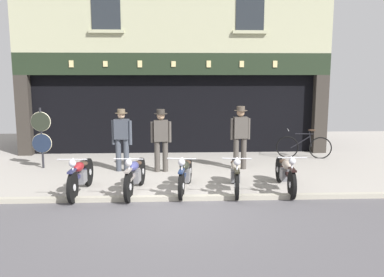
% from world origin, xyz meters
% --- Properties ---
extents(ground, '(22.20, 22.00, 0.18)m').
position_xyz_m(ground, '(0.00, -0.98, -0.04)').
color(ground, '#9F9991').
extents(shop_facade, '(10.50, 4.42, 6.18)m').
position_xyz_m(shop_facade, '(0.00, 7.02, 1.69)').
color(shop_facade, black).
rests_on(shop_facade, ground).
extents(motorcycle_left, '(0.62, 1.99, 0.93)m').
position_xyz_m(motorcycle_left, '(-2.10, 0.64, 0.43)').
color(motorcycle_left, black).
rests_on(motorcycle_left, ground).
extents(motorcycle_center_left, '(0.62, 2.00, 0.92)m').
position_xyz_m(motorcycle_center_left, '(-0.90, 0.66, 0.43)').
color(motorcycle_center_left, black).
rests_on(motorcycle_center_left, ground).
extents(motorcycle_center, '(0.62, 1.99, 0.90)m').
position_xyz_m(motorcycle_center, '(0.22, 0.76, 0.41)').
color(motorcycle_center, black).
rests_on(motorcycle_center, ground).
extents(motorcycle_center_right, '(0.62, 1.94, 0.90)m').
position_xyz_m(motorcycle_center_right, '(1.36, 0.71, 0.41)').
color(motorcycle_center_right, black).
rests_on(motorcycle_center_right, ground).
extents(motorcycle_right, '(0.62, 2.02, 0.90)m').
position_xyz_m(motorcycle_right, '(2.52, 0.73, 0.42)').
color(motorcycle_right, black).
rests_on(motorcycle_right, ground).
extents(salesman_left, '(0.55, 0.33, 1.71)m').
position_xyz_m(salesman_left, '(-1.44, 2.76, 0.95)').
color(salesman_left, '#3D424C').
rests_on(salesman_left, ground).
extents(shopkeeper_center, '(0.56, 0.36, 1.71)m').
position_xyz_m(shopkeeper_center, '(-0.37, 2.65, 0.96)').
color(shopkeeper_center, '#47423D').
rests_on(shopkeeper_center, ground).
extents(salesman_right, '(0.56, 0.37, 1.76)m').
position_xyz_m(salesman_right, '(1.81, 2.85, 0.99)').
color(salesman_right, '#47423D').
rests_on(salesman_right, ground).
extents(tyre_sign_pole, '(0.56, 0.06, 1.71)m').
position_xyz_m(tyre_sign_pole, '(-3.74, 3.22, 1.00)').
color(tyre_sign_pole, '#232328').
rests_on(tyre_sign_pole, ground).
extents(advert_board_near, '(0.75, 0.03, 0.90)m').
position_xyz_m(advert_board_near, '(2.64, 5.40, 1.83)').
color(advert_board_near, silver).
extents(leaning_bicycle, '(1.69, 0.52, 0.94)m').
position_xyz_m(leaning_bicycle, '(4.09, 4.25, 0.37)').
color(leaning_bicycle, black).
rests_on(leaning_bicycle, ground).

